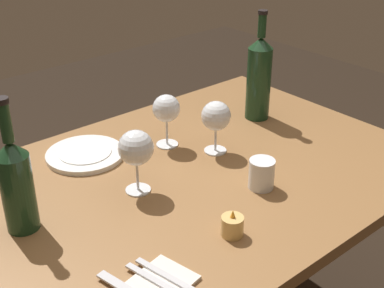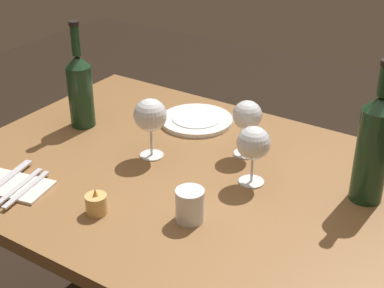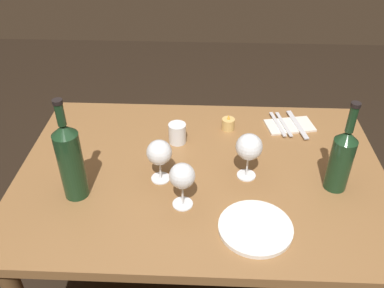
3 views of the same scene
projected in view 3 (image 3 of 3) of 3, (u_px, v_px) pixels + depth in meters
name	position (u px, v px, depth m)	size (l,w,h in m)	color
dining_table	(201.00, 189.00, 1.52)	(1.30, 0.90, 0.74)	olive
wine_glass_left	(159.00, 153.00, 1.36)	(0.09, 0.09, 0.16)	white
wine_glass_right	(249.00, 147.00, 1.37)	(0.09, 0.09, 0.17)	white
wine_glass_centre	(182.00, 177.00, 1.26)	(0.08, 0.08, 0.16)	white
wine_bottle	(70.00, 160.00, 1.28)	(0.08, 0.08, 0.36)	#19381E
wine_bottle_second	(341.00, 158.00, 1.33)	(0.08, 0.08, 0.33)	#19381E
water_tumbler	(177.00, 134.00, 1.59)	(0.07, 0.07, 0.08)	white
votive_candle	(228.00, 124.00, 1.67)	(0.05, 0.05, 0.07)	#DBB266
dinner_plate	(255.00, 228.00, 1.24)	(0.23, 0.23, 0.02)	white
folded_napkin	(290.00, 126.00, 1.69)	(0.21, 0.15, 0.01)	silver
fork_inner	(284.00, 124.00, 1.69)	(0.05, 0.18, 0.00)	silver
fork_outer	(278.00, 124.00, 1.69)	(0.05, 0.18, 0.00)	silver
table_knife	(297.00, 124.00, 1.69)	(0.06, 0.21, 0.00)	silver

